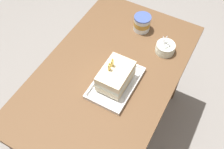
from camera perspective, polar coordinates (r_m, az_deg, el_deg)
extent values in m
plane|color=gray|center=(2.14, -0.51, -11.81)|extent=(8.00, 8.00, 0.00)
cube|color=brown|center=(1.48, -0.73, 0.20)|extent=(1.19, 0.73, 0.04)
cube|color=brown|center=(2.05, 14.23, 1.10)|extent=(0.06, 0.06, 0.74)
cube|color=brown|center=(2.17, -0.77, 7.29)|extent=(0.06, 0.06, 0.74)
cube|color=silver|center=(1.41, 0.76, -1.96)|extent=(0.32, 0.21, 0.01)
cube|color=silver|center=(1.38, 4.38, -3.32)|extent=(0.32, 0.01, 0.02)
cube|color=silver|center=(1.43, -2.72, -0.12)|extent=(0.32, 0.01, 0.02)
cube|color=silver|center=(1.34, -2.38, -6.50)|extent=(0.01, 0.19, 0.02)
cube|color=silver|center=(1.49, 3.58, 2.62)|extent=(0.01, 0.19, 0.02)
cube|color=beige|center=(1.38, 0.78, -1.08)|extent=(0.20, 0.14, 0.04)
cube|color=silver|center=(1.36, 0.79, -0.31)|extent=(0.20, 0.14, 0.03)
cube|color=beige|center=(1.33, 0.81, 0.50)|extent=(0.20, 0.14, 0.04)
cube|color=beige|center=(1.31, 1.22, 0.84)|extent=(0.15, 0.02, 0.00)
cube|color=#EFC64C|center=(1.30, -0.58, 1.56)|extent=(0.02, 0.01, 0.04)
ellipsoid|color=yellow|center=(1.28, -0.59, 2.32)|extent=(0.01, 0.01, 0.01)
cube|color=#EFC64C|center=(1.31, 0.06, 2.48)|extent=(0.02, 0.01, 0.04)
ellipsoid|color=yellow|center=(1.29, 0.06, 3.24)|extent=(0.01, 0.01, 0.01)
cylinder|color=silver|center=(1.58, 11.31, 5.21)|extent=(0.11, 0.11, 0.02)
cylinder|color=silver|center=(1.57, 11.41, 5.62)|extent=(0.11, 0.11, 0.02)
cylinder|color=silver|center=(1.55, 11.52, 6.04)|extent=(0.11, 0.11, 0.02)
cylinder|color=silver|center=(1.53, 11.09, 6.69)|extent=(0.05, 0.04, 0.06)
cylinder|color=silver|center=(1.52, 11.96, 6.37)|extent=(0.05, 0.04, 0.05)
cylinder|color=silver|center=(1.54, 11.19, 7.00)|extent=(0.05, 0.02, 0.06)
cylinder|color=white|center=(1.66, 6.48, 10.86)|extent=(0.10, 0.10, 0.09)
cylinder|color=#B78938|center=(1.66, 6.50, 10.97)|extent=(0.10, 0.10, 0.03)
cylinder|color=#4257A1|center=(1.63, 6.65, 12.15)|extent=(0.10, 0.10, 0.01)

